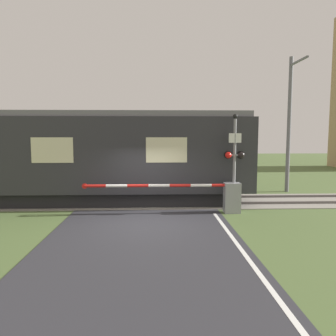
% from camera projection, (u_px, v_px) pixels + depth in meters
% --- Properties ---
extents(ground_plane, '(80.00, 80.00, 0.00)m').
position_uv_depth(ground_plane, '(145.00, 222.00, 11.15)').
color(ground_plane, '#4C6033').
extents(track_bed, '(36.00, 3.20, 0.13)m').
position_uv_depth(track_bed, '(148.00, 202.00, 14.41)').
color(track_bed, gray).
rests_on(track_bed, ground_plane).
extents(train, '(16.03, 2.92, 3.91)m').
position_uv_depth(train, '(63.00, 157.00, 14.08)').
color(train, black).
rests_on(train, ground_plane).
extents(crossing_barrier, '(5.94, 0.44, 1.16)m').
position_uv_depth(crossing_barrier, '(219.00, 195.00, 12.38)').
color(crossing_barrier, gray).
rests_on(crossing_barrier, ground_plane).
extents(signal_post, '(0.79, 0.26, 3.73)m').
position_uv_depth(signal_post, '(235.00, 157.00, 12.31)').
color(signal_post, gray).
rests_on(signal_post, ground_plane).
extents(catenary_pole, '(0.20, 1.90, 6.85)m').
position_uv_depth(catenary_pole, '(289.00, 123.00, 16.66)').
color(catenary_pole, slate).
rests_on(catenary_pole, ground_plane).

